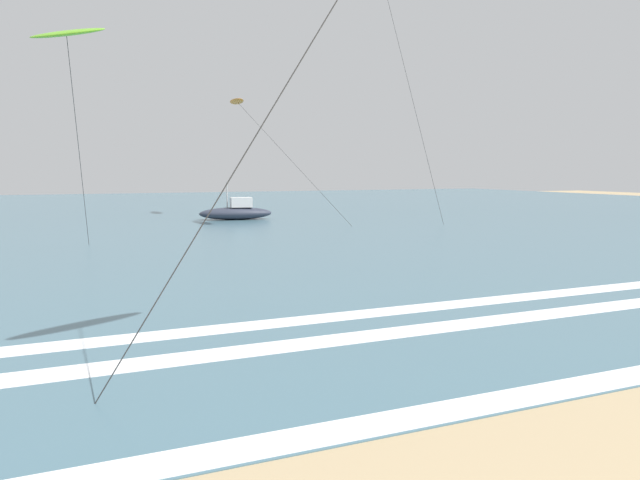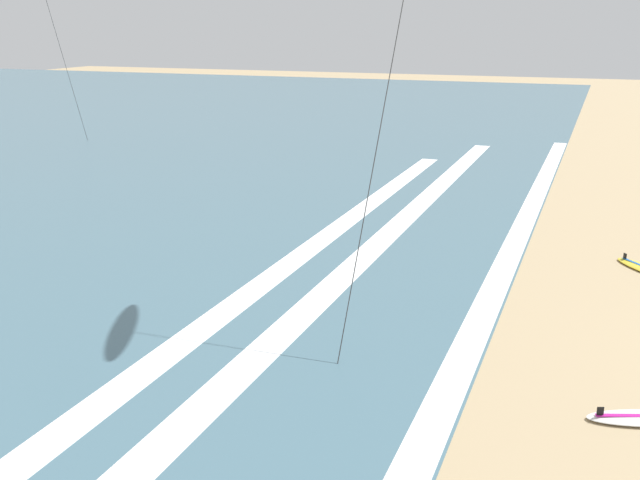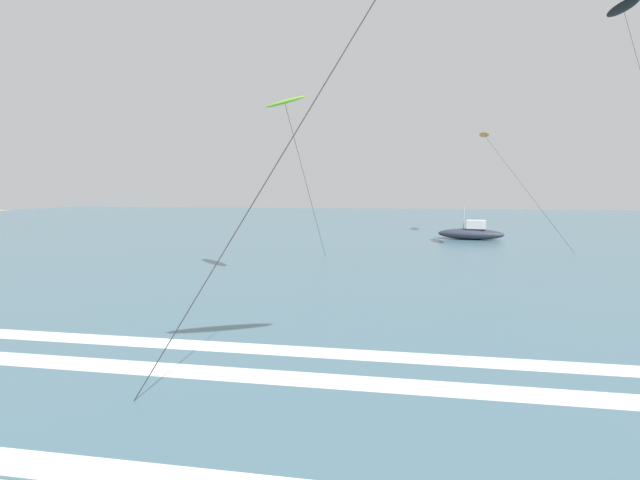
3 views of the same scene
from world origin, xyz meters
TOP-DOWN VIEW (x-y plane):
  - ocean_surface at (0.00, 52.19)m, footprint 140.00×90.00m
  - wave_foam_mid_break at (0.64, 11.55)m, footprint 48.60×0.81m
  - wave_foam_outer_break at (1.15, 13.33)m, footprint 37.24×0.78m
  - kite_orange_low_near at (8.66, 46.83)m, footprint 4.33×14.38m
  - kite_black_high_left at (13.87, 32.80)m, footprint 5.55×3.27m
  - kite_lime_high_right at (-3.70, 22.89)m, footprint 2.83×9.23m
  - offshore_boat at (7.19, 42.15)m, footprint 5.39×2.40m

SIDE VIEW (x-z plane):
  - ocean_surface at x=0.00m, z-range 0.00..0.01m
  - wave_foam_mid_break at x=0.64m, z-range 0.01..0.02m
  - wave_foam_outer_break at x=1.15m, z-range 0.01..0.02m
  - offshore_boat at x=7.19m, z-range -0.80..1.90m
  - kite_lime_high_right at x=-3.70m, z-range 3.89..12.21m
  - kite_orange_low_near at x=8.66m, z-range 4.29..13.44m
  - kite_black_high_left at x=13.87m, z-range 7.07..21.86m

